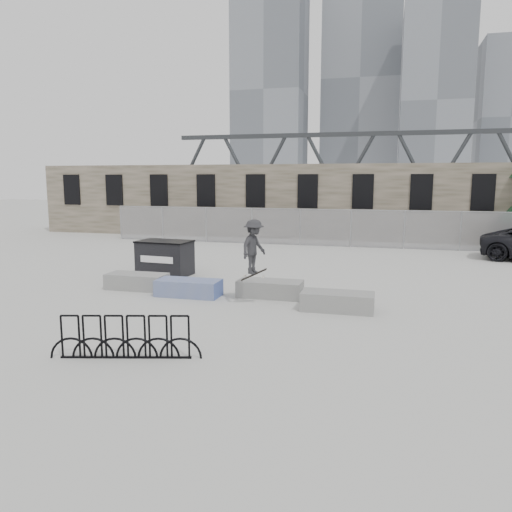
{
  "coord_description": "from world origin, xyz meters",
  "views": [
    {
      "loc": [
        4.67,
        -14.54,
        3.67
      ],
      "look_at": [
        0.78,
        0.09,
        1.3
      ],
      "focal_mm": 35.0,
      "sensor_mm": 36.0,
      "label": 1
    }
  ],
  "objects_px": {
    "planter_far_left": "(137,281)",
    "planter_offset": "(337,301)",
    "planter_center_right": "(270,288)",
    "bike_rack": "(125,338)",
    "planter_center_left": "(189,287)",
    "dumpster": "(165,258)",
    "skateboarder": "(254,247)"
  },
  "relations": [
    {
      "from": "planter_offset",
      "to": "planter_far_left",
      "type": "bearing_deg",
      "value": 171.19
    },
    {
      "from": "planter_far_left",
      "to": "planter_offset",
      "type": "distance_m",
      "value": 6.84
    },
    {
      "from": "planter_center_right",
      "to": "bike_rack",
      "type": "height_order",
      "value": "bike_rack"
    },
    {
      "from": "planter_center_right",
      "to": "planter_offset",
      "type": "distance_m",
      "value": 2.45
    },
    {
      "from": "skateboarder",
      "to": "planter_center_right",
      "type": "bearing_deg",
      "value": 9.19
    },
    {
      "from": "planter_far_left",
      "to": "dumpster",
      "type": "bearing_deg",
      "value": 93.42
    },
    {
      "from": "planter_center_left",
      "to": "planter_offset",
      "type": "xyz_separation_m",
      "value": [
        4.7,
        -0.56,
        0.0
      ]
    },
    {
      "from": "dumpster",
      "to": "bike_rack",
      "type": "height_order",
      "value": "dumpster"
    },
    {
      "from": "planter_center_right",
      "to": "dumpster",
      "type": "relative_size",
      "value": 0.95
    },
    {
      "from": "planter_center_right",
      "to": "planter_offset",
      "type": "bearing_deg",
      "value": -26.39
    },
    {
      "from": "planter_center_right",
      "to": "planter_offset",
      "type": "height_order",
      "value": "same"
    },
    {
      "from": "dumpster",
      "to": "planter_far_left",
      "type": "bearing_deg",
      "value": -81.31
    },
    {
      "from": "planter_far_left",
      "to": "planter_offset",
      "type": "xyz_separation_m",
      "value": [
        6.76,
        -1.05,
        0.0
      ]
    },
    {
      "from": "skateboarder",
      "to": "planter_center_left",
      "type": "bearing_deg",
      "value": 93.59
    },
    {
      "from": "planter_center_right",
      "to": "skateboarder",
      "type": "relative_size",
      "value": 1.13
    },
    {
      "from": "planter_center_right",
      "to": "bike_rack",
      "type": "relative_size",
      "value": 0.65
    },
    {
      "from": "planter_offset",
      "to": "dumpster",
      "type": "relative_size",
      "value": 0.95
    },
    {
      "from": "planter_center_right",
      "to": "planter_offset",
      "type": "relative_size",
      "value": 1.0
    },
    {
      "from": "dumpster",
      "to": "planter_center_left",
      "type": "bearing_deg",
      "value": -48.4
    },
    {
      "from": "bike_rack",
      "to": "planter_offset",
      "type": "bearing_deg",
      "value": 52.06
    },
    {
      "from": "planter_far_left",
      "to": "skateboarder",
      "type": "distance_m",
      "value": 4.72
    },
    {
      "from": "planter_far_left",
      "to": "skateboarder",
      "type": "height_order",
      "value": "skateboarder"
    },
    {
      "from": "planter_center_left",
      "to": "dumpster",
      "type": "xyz_separation_m",
      "value": [
        -2.21,
        3.0,
        0.39
      ]
    },
    {
      "from": "planter_center_right",
      "to": "dumpster",
      "type": "height_order",
      "value": "dumpster"
    },
    {
      "from": "planter_offset",
      "to": "skateboarder",
      "type": "bearing_deg",
      "value": -178.04
    },
    {
      "from": "planter_far_left",
      "to": "planter_offset",
      "type": "relative_size",
      "value": 1.0
    },
    {
      "from": "dumpster",
      "to": "skateboarder",
      "type": "height_order",
      "value": "skateboarder"
    },
    {
      "from": "planter_far_left",
      "to": "bike_rack",
      "type": "height_order",
      "value": "bike_rack"
    },
    {
      "from": "planter_far_left",
      "to": "planter_center_left",
      "type": "distance_m",
      "value": 2.12
    },
    {
      "from": "planter_center_right",
      "to": "dumpster",
      "type": "bearing_deg",
      "value": 152.33
    },
    {
      "from": "planter_center_left",
      "to": "skateboarder",
      "type": "relative_size",
      "value": 1.13
    },
    {
      "from": "planter_center_left",
      "to": "bike_rack",
      "type": "relative_size",
      "value": 0.65
    }
  ]
}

